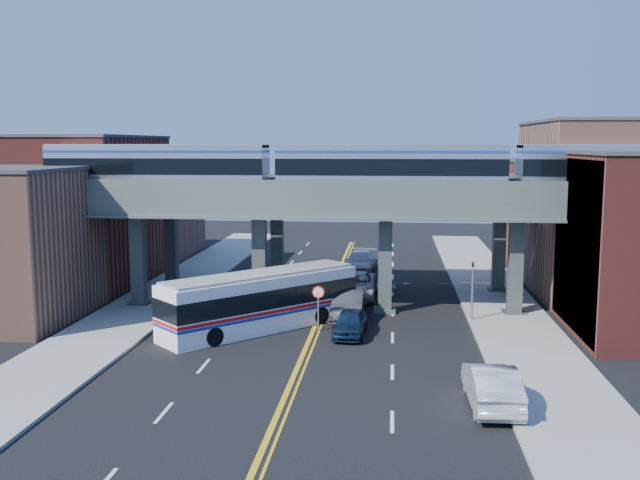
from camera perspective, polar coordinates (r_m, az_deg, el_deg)
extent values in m
plane|color=black|center=(38.01, -1.06, -8.44)|extent=(120.00, 120.00, 0.00)
cube|color=gray|center=(50.01, -12.89, -4.59)|extent=(5.00, 70.00, 0.16)
cube|color=gray|center=(47.95, 14.26, -5.16)|extent=(5.00, 70.00, 0.16)
cube|color=brown|center=(46.69, -23.60, -0.40)|extent=(8.00, 10.00, 9.00)
cube|color=maroon|center=(57.26, -17.79, 2.27)|extent=(8.00, 14.00, 11.00)
cube|color=brown|center=(69.45, -13.46, 2.08)|extent=(8.00, 10.00, 8.00)
cube|color=brown|center=(54.30, 20.87, 2.38)|extent=(8.00, 14.00, 12.00)
cube|color=maroon|center=(67.02, 17.96, 2.15)|extent=(8.00, 10.00, 9.00)
cube|color=teal|center=(41.91, 19.79, -0.73)|extent=(0.10, 9.50, 9.50)
cube|color=#3D4645|center=(47.78, -14.33, -1.64)|extent=(0.85, 0.85, 6.00)
cube|color=#3D4645|center=(45.66, -4.86, -1.86)|extent=(0.85, 0.85, 6.00)
cube|color=#3D4645|center=(44.89, 5.24, -2.03)|extent=(0.85, 0.85, 6.00)
cube|color=#3D4645|center=(45.52, 15.37, -2.14)|extent=(0.85, 0.85, 6.00)
cube|color=#4F5B56|center=(44.63, 0.15, 2.74)|extent=(52.00, 3.60, 1.40)
cube|color=#3D4645|center=(54.33, -11.80, -0.46)|extent=(0.85, 0.85, 6.00)
cube|color=#3D4645|center=(52.47, -3.45, -0.59)|extent=(0.85, 0.85, 6.00)
cube|color=#3D4645|center=(51.80, 5.32, -0.72)|extent=(0.85, 0.85, 6.00)
cube|color=#3D4645|center=(52.35, 14.11, -0.83)|extent=(0.85, 0.85, 6.00)
cube|color=#4F5B56|center=(51.57, 0.92, 3.41)|extent=(52.00, 3.60, 1.40)
cube|color=black|center=(48.38, -17.78, 3.73)|extent=(2.01, 2.01, 0.23)
cube|color=black|center=(45.55, -7.43, 3.80)|extent=(2.01, 2.01, 0.23)
cube|color=#A4A6AD|center=(46.70, -12.82, 5.71)|extent=(13.92, 2.66, 2.93)
cube|color=black|center=(46.69, -12.83, 5.90)|extent=(13.94, 2.72, 1.01)
cube|color=black|center=(44.59, -0.13, 3.79)|extent=(2.01, 2.01, 0.23)
cube|color=black|center=(44.55, 11.37, 3.63)|extent=(2.01, 2.01, 0.23)
cube|color=#A4A6AD|center=(44.27, 5.64, 5.77)|extent=(13.92, 2.66, 2.93)
cube|color=black|center=(44.26, 5.65, 5.96)|extent=(13.94, 2.72, 1.01)
cube|color=black|center=(45.48, 18.68, 3.46)|extent=(2.01, 2.01, 0.23)
cube|color=#A4A6AD|center=(46.60, 24.14, 5.23)|extent=(13.92, 2.66, 2.93)
cube|color=black|center=(46.60, 24.15, 5.41)|extent=(13.94, 2.72, 1.01)
cylinder|color=slate|center=(40.56, -0.13, -5.71)|extent=(0.09, 0.09, 2.30)
cylinder|color=red|center=(40.32, -0.13, -4.19)|extent=(0.76, 0.04, 0.76)
cylinder|color=slate|center=(43.45, 12.08, -4.37)|extent=(0.12, 0.12, 3.20)
imported|color=black|center=(43.07, 12.16, -1.71)|extent=(0.15, 0.18, 0.90)
cube|color=white|center=(40.98, -4.73, -4.99)|extent=(10.42, 10.58, 3.15)
cube|color=black|center=(40.89, -4.73, -4.44)|extent=(10.49, 10.65, 1.07)
cube|color=#B21419|center=(41.05, -4.72, -5.41)|extent=(10.48, 10.64, 0.18)
cylinder|color=black|center=(39.19, -9.42, -7.27)|extent=(2.67, 2.64, 1.02)
cylinder|color=black|center=(43.22, -0.99, -5.75)|extent=(2.67, 2.64, 1.02)
imported|color=#0E1F36|center=(39.74, 2.42, -6.64)|extent=(1.91, 4.31, 1.44)
imported|color=#323235|center=(43.42, 2.26, -5.19)|extent=(1.86, 5.32, 1.75)
imported|color=silver|center=(49.33, 2.79, -3.64)|extent=(2.95, 6.25, 1.72)
imported|color=#9E9EA3|center=(58.82, 3.22, -1.80)|extent=(2.99, 6.14, 1.72)
imported|color=silver|center=(30.23, 13.58, -11.23)|extent=(1.99, 5.33, 1.74)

